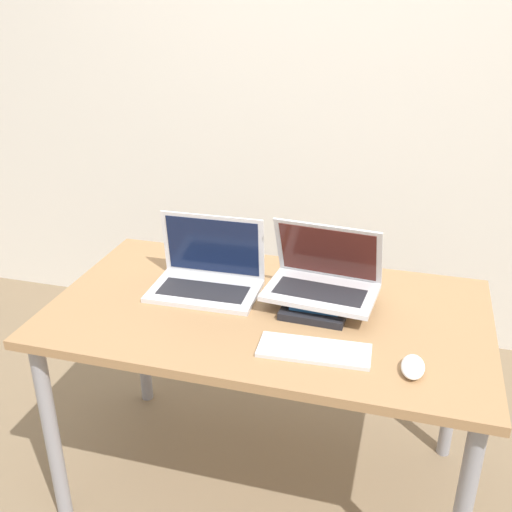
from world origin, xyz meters
name	(u,v)px	position (x,y,z in m)	size (l,w,h in m)	color
wall_back	(335,65)	(0.00, 1.60, 1.35)	(8.00, 0.05, 2.70)	silver
desk	(267,330)	(0.00, 0.40, 0.66)	(1.39, 0.79, 0.74)	#9E754C
laptop_left	(207,275)	(-0.23, 0.47, 0.79)	(0.37, 0.24, 0.25)	silver
book_stack	(319,299)	(0.15, 0.46, 0.77)	(0.21, 0.28, 0.05)	black
laptop_on_books	(323,278)	(0.16, 0.47, 0.84)	(0.37, 0.26, 0.23)	silver
wireless_keyboard	(314,350)	(0.19, 0.19, 0.75)	(0.32, 0.14, 0.01)	silver
mouse	(413,367)	(0.46, 0.17, 0.76)	(0.06, 0.11, 0.03)	white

